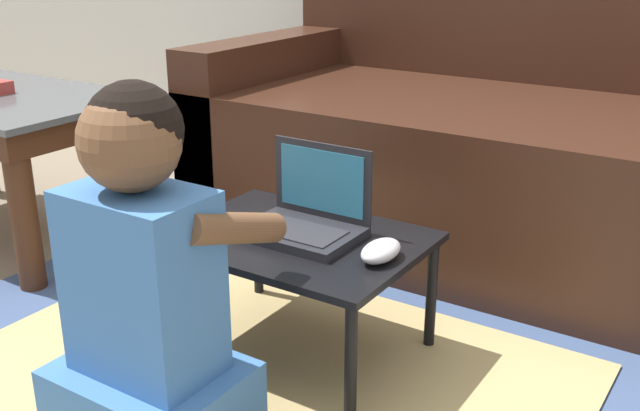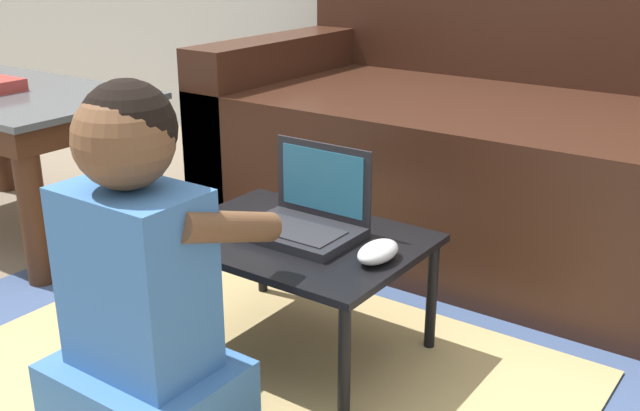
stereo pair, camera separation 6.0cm
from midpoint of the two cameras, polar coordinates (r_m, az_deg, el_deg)
ground_plane at (r=1.66m, az=-2.20°, el=-12.34°), size 16.00×16.00×0.00m
area_rug at (r=1.60m, az=-7.00°, el=-13.84°), size 1.76×1.44×0.01m
couch at (r=2.28m, az=15.82°, el=4.45°), size 1.94×0.92×0.91m
laptop_desk at (r=1.61m, az=-2.88°, el=-3.31°), size 0.53×0.40×0.28m
laptop at (r=1.60m, az=-2.17°, el=-1.08°), size 0.25×0.18×0.19m
computer_mouse at (r=1.48m, az=3.51°, el=-3.48°), size 0.07×0.11×0.04m
person_seated at (r=1.36m, az=-14.40°, el=-6.10°), size 0.34×0.37×0.67m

